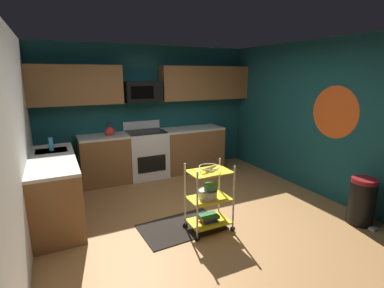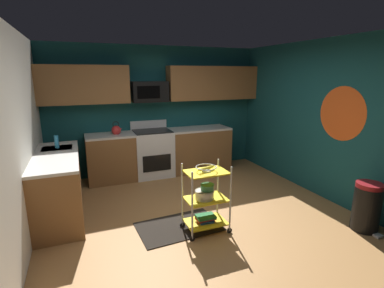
# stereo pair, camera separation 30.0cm
# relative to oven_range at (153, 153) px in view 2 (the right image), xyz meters

# --- Properties ---
(floor) EXTENTS (4.40, 4.80, 0.04)m
(floor) POSITION_rel_oven_range_xyz_m (0.20, -2.10, -0.50)
(floor) COLOR #A87542
(floor) RESTS_ON ground
(wall_back) EXTENTS (4.52, 0.06, 2.60)m
(wall_back) POSITION_rel_oven_range_xyz_m (0.20, 0.33, 0.82)
(wall_back) COLOR #14474C
(wall_back) RESTS_ON ground
(wall_left) EXTENTS (0.06, 4.80, 2.60)m
(wall_left) POSITION_rel_oven_range_xyz_m (-2.03, -2.10, 0.82)
(wall_left) COLOR silver
(wall_left) RESTS_ON ground
(wall_right) EXTENTS (0.06, 4.80, 2.60)m
(wall_right) POSITION_rel_oven_range_xyz_m (2.43, -2.10, 0.82)
(wall_right) COLOR #14474C
(wall_right) RESTS_ON ground
(wall_flower_decal) EXTENTS (0.00, 0.83, 0.83)m
(wall_flower_decal) POSITION_rel_oven_range_xyz_m (2.39, -2.35, 0.97)
(wall_flower_decal) COLOR #E5591E
(counter_run) EXTENTS (3.67, 2.36, 0.92)m
(counter_run) POSITION_rel_oven_range_xyz_m (-0.52, -0.45, -0.01)
(counter_run) COLOR brown
(counter_run) RESTS_ON ground
(oven_range) EXTENTS (0.76, 0.65, 1.10)m
(oven_range) POSITION_rel_oven_range_xyz_m (0.00, 0.00, 0.00)
(oven_range) COLOR white
(oven_range) RESTS_ON ground
(upper_cabinets) EXTENTS (4.40, 0.33, 0.70)m
(upper_cabinets) POSITION_rel_oven_range_xyz_m (0.24, 0.13, 1.37)
(upper_cabinets) COLOR brown
(microwave) EXTENTS (0.70, 0.39, 0.40)m
(microwave) POSITION_rel_oven_range_xyz_m (-0.00, 0.10, 1.22)
(microwave) COLOR black
(rolling_cart) EXTENTS (0.60, 0.39, 0.91)m
(rolling_cart) POSITION_rel_oven_range_xyz_m (0.10, -2.40, -0.03)
(rolling_cart) COLOR silver
(rolling_cart) RESTS_ON ground
(fruit_bowl) EXTENTS (0.27, 0.27, 0.07)m
(fruit_bowl) POSITION_rel_oven_range_xyz_m (0.10, -2.40, 0.40)
(fruit_bowl) COLOR silver
(fruit_bowl) RESTS_ON rolling_cart
(mixing_bowl_large) EXTENTS (0.25, 0.25, 0.11)m
(mixing_bowl_large) POSITION_rel_oven_range_xyz_m (0.08, -2.40, 0.04)
(mixing_bowl_large) COLOR silver
(mixing_bowl_large) RESTS_ON rolling_cart
(mixing_bowl_small) EXTENTS (0.18, 0.18, 0.08)m
(mixing_bowl_small) POSITION_rel_oven_range_xyz_m (0.12, -2.41, 0.14)
(mixing_bowl_small) COLOR #387F4C
(mixing_bowl_small) RESTS_ON rolling_cart
(book_stack) EXTENTS (0.26, 0.19, 0.09)m
(book_stack) POSITION_rel_oven_range_xyz_m (0.10, -2.40, -0.30)
(book_stack) COLOR #1E4C8C
(book_stack) RESTS_ON rolling_cart
(kettle) EXTENTS (0.21, 0.18, 0.26)m
(kettle) POSITION_rel_oven_range_xyz_m (-0.70, -0.00, 0.52)
(kettle) COLOR red
(kettle) RESTS_ON counter_run
(dish_soap_bottle) EXTENTS (0.06, 0.06, 0.20)m
(dish_soap_bottle) POSITION_rel_oven_range_xyz_m (-1.70, -0.76, 0.54)
(dish_soap_bottle) COLOR #2D8CBF
(dish_soap_bottle) RESTS_ON counter_run
(trash_can) EXTENTS (0.34, 0.42, 0.66)m
(trash_can) POSITION_rel_oven_range_xyz_m (2.10, -3.17, -0.15)
(trash_can) COLOR black
(trash_can) RESTS_ON ground
(floor_rug) EXTENTS (1.14, 0.76, 0.01)m
(floor_rug) POSITION_rel_oven_range_xyz_m (-0.20, -2.19, -0.47)
(floor_rug) COLOR black
(floor_rug) RESTS_ON ground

